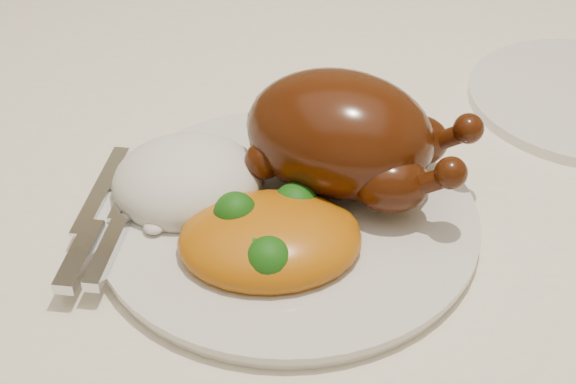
{
  "coord_description": "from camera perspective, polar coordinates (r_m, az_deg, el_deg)",
  "views": [
    {
      "loc": [
        0.03,
        -0.53,
        1.18
      ],
      "look_at": [
        0.03,
        -0.05,
        0.8
      ],
      "focal_mm": 50.0,
      "sensor_mm": 36.0,
      "label": 1
    }
  ],
  "objects": [
    {
      "name": "dining_table",
      "position": [
        0.74,
        -2.42,
        -6.05
      ],
      "size": [
        1.6,
        0.9,
        0.76
      ],
      "color": "brown",
      "rests_on": "floor"
    },
    {
      "name": "rice_mound",
      "position": [
        0.65,
        -7.14,
        0.74
      ],
      "size": [
        0.13,
        0.12,
        0.06
      ],
      "rotation": [
        0.0,
        0.0,
        0.12
      ],
      "color": "white",
      "rests_on": "dinner_plate"
    },
    {
      "name": "roast_chicken",
      "position": [
        0.64,
        4.04,
        4.04
      ],
      "size": [
        0.21,
        0.16,
        0.1
      ],
      "rotation": [
        0.0,
        0.0,
        -0.37
      ],
      "color": "#421807",
      "rests_on": "dinner_plate"
    },
    {
      "name": "cutlery",
      "position": [
        0.62,
        -13.27,
        -2.73
      ],
      "size": [
        0.04,
        0.18,
        0.01
      ],
      "rotation": [
        0.0,
        0.0,
        -0.13
      ],
      "color": "silver",
      "rests_on": "dinner_plate"
    },
    {
      "name": "dinner_plate",
      "position": [
        0.64,
        -0.0,
        -1.87
      ],
      "size": [
        0.33,
        0.33,
        0.01
      ],
      "primitive_type": "cylinder",
      "rotation": [
        0.0,
        0.0,
        0.12
      ],
      "color": "silver",
      "rests_on": "tablecloth"
    },
    {
      "name": "mac_and_cheese",
      "position": [
        0.59,
        -0.95,
        -3.17
      ],
      "size": [
        0.14,
        0.11,
        0.06
      ],
      "rotation": [
        0.0,
        0.0,
        0.07
      ],
      "color": "#B3590B",
      "rests_on": "dinner_plate"
    },
    {
      "name": "tablecloth",
      "position": [
        0.69,
        -2.57,
        -1.71
      ],
      "size": [
        1.73,
        1.03,
        0.18
      ],
      "color": "white",
      "rests_on": "dining_table"
    }
  ]
}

